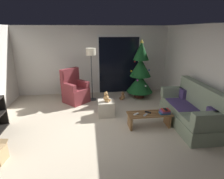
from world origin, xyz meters
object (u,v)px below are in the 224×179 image
remote_white (136,114)px  remote_black (148,112)px  remote_silver (145,115)px  cell_phone (165,109)px  teddy_bear_honey (106,97)px  couch (190,111)px  floor_lamp (91,57)px  teddy_bear_chestnut_by_tree (123,96)px  book_stack (165,112)px  ottoman (106,108)px  coffee_table (149,118)px  christmas_tree (140,73)px  armchair (75,91)px

remote_white → remote_black: bearing=65.4°
remote_silver → remote_black: bearing=-85.5°
cell_phone → teddy_bear_honey: size_ratio=0.50×
couch → remote_black: bearing=174.1°
floor_lamp → teddy_bear_honey: floor_lamp is taller
remote_silver → teddy_bear_chestnut_by_tree: 2.08m
book_stack → ottoman: bearing=148.6°
remote_black → book_stack: size_ratio=0.61×
coffee_table → christmas_tree: christmas_tree is taller
coffee_table → remote_black: 0.14m
remote_white → christmas_tree: bearing=126.9°
cell_phone → teddy_bear_chestnut_by_tree: bearing=104.6°
book_stack → remote_black: bearing=164.9°
coffee_table → cell_phone: (0.38, -0.07, 0.24)m
book_stack → teddy_bear_chestnut_by_tree: book_stack is taller
remote_silver → armchair: 2.74m
remote_white → cell_phone: size_ratio=1.08×
remote_white → teddy_bear_chestnut_by_tree: remote_white is taller
couch → christmas_tree: (-0.71, 2.20, 0.51)m
floor_lamp → teddy_bear_chestnut_by_tree: floor_lamp is taller
ottoman → floor_lamp: bearing=105.4°
floor_lamp → remote_silver: bearing=-60.2°
book_stack → floor_lamp: size_ratio=0.14×
coffee_table → remote_white: (-0.35, -0.02, 0.13)m
remote_black → ottoman: ottoman is taller
remote_black → floor_lamp: floor_lamp is taller
remote_black → ottoman: bearing=-84.4°
book_stack → teddy_bear_honey: (-1.37, 0.84, 0.13)m
couch → coffee_table: (-1.05, 0.07, -0.15)m
cell_phone → teddy_bear_honey: (-1.39, 0.83, 0.07)m
ottoman → teddy_bear_honey: teddy_bear_honey is taller
coffee_table → teddy_bear_honey: 1.30m
couch → ottoman: size_ratio=4.46×
cell_phone → armchair: bearing=134.9°
couch → ottoman: 2.23m
book_stack → armchair: size_ratio=0.23×
christmas_tree → floor_lamp: size_ratio=1.15×
coffee_table → christmas_tree: 2.25m
couch → coffee_table: couch is taller
remote_black → ottoman: size_ratio=0.35×
christmas_tree → book_stack: bearing=-89.1°
remote_black → remote_silver: (-0.11, -0.13, 0.00)m
remote_silver → teddy_bear_honey: teddy_bear_honey is taller
coffee_table → remote_white: bearing=-175.9°
book_stack → teddy_bear_chestnut_by_tree: (-0.68, 2.03, -0.30)m
remote_silver → cell_phone: (0.51, 0.03, 0.10)m
book_stack → christmas_tree: christmas_tree is taller
cell_phone → christmas_tree: size_ratio=0.07×
armchair → ottoman: armchair is taller
couch → remote_silver: size_ratio=12.57×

